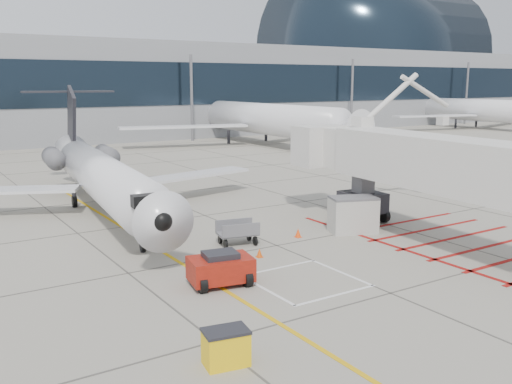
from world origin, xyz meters
TOP-DOWN VIEW (x-y plane):
  - ground_plane at (0.00, 0.00)m, footprint 260.00×260.00m
  - regional_jet at (-5.43, 13.63)m, footprint 27.00×32.41m
  - jet_bridge at (6.99, -0.31)m, footprint 10.13×19.28m
  - pushback_tug at (-5.26, 0.53)m, footprint 2.83×2.06m
  - spill_bin at (-8.46, -5.53)m, footprint 1.44×1.09m
  - baggage_cart at (-1.59, 5.29)m, footprint 2.26×1.68m
  - ground_power_unit at (5.13, 3.92)m, footprint 2.91×2.30m
  - cone_nose at (-1.83, 2.84)m, footprint 0.31×0.31m
  - cone_side at (1.90, 4.72)m, footprint 0.35×0.35m
  - terminal_building at (10.00, 70.00)m, footprint 180.00×28.00m
  - terminal_glass_band at (10.00, 55.95)m, footprint 180.00×0.10m
  - terminal_dome at (70.00, 70.00)m, footprint 40.00×28.00m
  - bg_aircraft_c at (25.57, 46.00)m, footprint 36.71×40.79m
  - bg_aircraft_e at (72.49, 46.00)m, footprint 34.81×38.68m

SIDE VIEW (x-z plane):
  - ground_plane at x=0.00m, z-range 0.00..0.00m
  - cone_nose at x=-1.83m, z-range 0.00..0.43m
  - cone_side at x=1.90m, z-range 0.00..0.49m
  - spill_bin at x=-8.46m, z-range 0.00..1.13m
  - baggage_cart at x=-1.59m, z-range 0.00..1.28m
  - pushback_tug at x=-5.26m, z-range 0.00..1.50m
  - ground_power_unit at x=5.13m, z-range 0.00..2.02m
  - jet_bridge at x=6.99m, z-range 0.00..7.49m
  - regional_jet at x=-5.43m, z-range 0.00..7.82m
  - bg_aircraft_e at x=72.49m, z-range 0.00..11.60m
  - bg_aircraft_c at x=25.57m, z-range 0.00..12.24m
  - terminal_building at x=10.00m, z-range 0.00..14.00m
  - terminal_glass_band at x=10.00m, z-range 5.00..11.00m
  - terminal_dome at x=70.00m, z-range 0.00..28.00m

